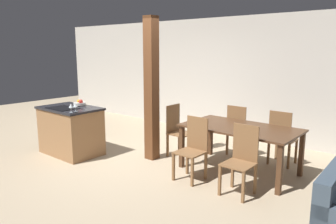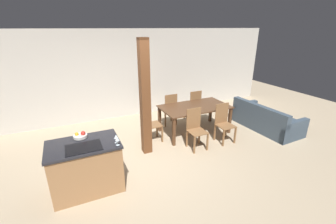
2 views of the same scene
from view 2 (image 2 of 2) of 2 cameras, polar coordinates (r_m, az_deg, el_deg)
The scene contains 14 objects.
ground_plane at distance 5.09m, azimuth -5.30°, elevation -11.81°, with size 16.00×16.00×0.00m, color tan.
wall_back at distance 7.12m, azimuth -13.37°, elevation 9.00°, with size 11.20×0.08×2.70m.
kitchen_island at distance 4.27m, azimuth -20.03°, elevation -12.89°, with size 1.19×0.77×0.92m.
fruit_bowl at distance 4.24m, azimuth -21.36°, elevation -5.60°, with size 0.24×0.24×0.11m.
wine_glass_near at distance 3.77m, azimuth -12.77°, elevation -6.69°, with size 0.07×0.07×0.15m.
wine_glass_middle at distance 3.84m, azimuth -13.06°, elevation -6.13°, with size 0.07×0.07×0.15m.
dining_table at distance 6.07m, azimuth 6.82°, elevation 0.65°, with size 1.82×1.02×0.75m.
dining_chair_near_left at distance 5.35m, azimuth 7.06°, elevation -4.10°, with size 0.40×0.40×0.96m.
dining_chair_near_right at distance 5.80m, azimuth 13.98°, elevation -2.58°, with size 0.40×0.40×0.96m.
dining_chair_far_left at distance 6.54m, azimuth 0.36°, elevation 0.78°, with size 0.40×0.40×0.96m.
dining_chair_far_right at distance 6.91m, azimuth 6.51°, elevation 1.75°, with size 0.40×0.40×0.96m.
dining_chair_head_end at distance 5.60m, azimuth -4.62°, elevation -2.84°, with size 0.40×0.40×0.96m.
couch at distance 6.96m, azimuth 23.54°, elevation -1.92°, with size 0.97×1.87×0.75m.
timber_post at distance 4.86m, azimuth -5.85°, elevation 3.20°, with size 0.20×0.20×2.55m.
Camera 2 is at (-1.37, -4.07, 2.73)m, focal length 24.00 mm.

